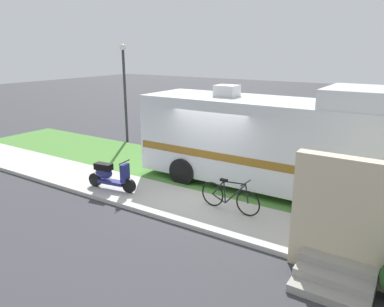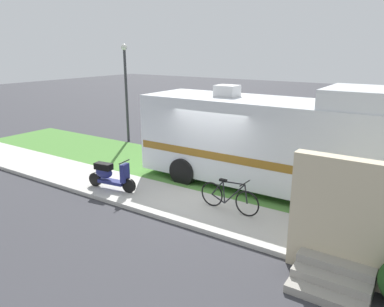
{
  "view_description": "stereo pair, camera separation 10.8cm",
  "coord_description": "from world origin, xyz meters",
  "px_view_note": "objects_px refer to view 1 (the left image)",
  "views": [
    {
      "loc": [
        5.41,
        -9.07,
        4.3
      ],
      "look_at": [
        -0.68,
        0.3,
        1.1
      ],
      "focal_mm": 34.43,
      "sensor_mm": 36.0,
      "label": 1
    },
    {
      "loc": [
        5.5,
        -9.01,
        4.3
      ],
      "look_at": [
        -0.68,
        0.3,
        1.1
      ],
      "focal_mm": 34.43,
      "sensor_mm": 36.0,
      "label": 2
    }
  ],
  "objects_px": {
    "pickup_truck_near": "(344,137)",
    "street_lamp_post": "(125,84)",
    "motorhome_rv": "(261,140)",
    "scooter": "(110,175)",
    "bottle_green": "(308,237)",
    "bicycle": "(230,197)"
  },
  "relations": [
    {
      "from": "scooter",
      "to": "pickup_truck_near",
      "type": "relative_size",
      "value": 0.31
    },
    {
      "from": "pickup_truck_near",
      "to": "bottle_green",
      "type": "distance_m",
      "value": 7.57
    },
    {
      "from": "scooter",
      "to": "street_lamp_post",
      "type": "distance_m",
      "value": 6.89
    },
    {
      "from": "bicycle",
      "to": "street_lamp_post",
      "type": "bearing_deg",
      "value": 149.97
    },
    {
      "from": "pickup_truck_near",
      "to": "street_lamp_post",
      "type": "bearing_deg",
      "value": -165.48
    },
    {
      "from": "motorhome_rv",
      "to": "bicycle",
      "type": "xyz_separation_m",
      "value": [
        0.14,
        -2.32,
        -1.07
      ]
    },
    {
      "from": "bottle_green",
      "to": "street_lamp_post",
      "type": "bearing_deg",
      "value": 153.26
    },
    {
      "from": "scooter",
      "to": "street_lamp_post",
      "type": "relative_size",
      "value": 0.38
    },
    {
      "from": "scooter",
      "to": "bottle_green",
      "type": "distance_m",
      "value": 6.06
    },
    {
      "from": "motorhome_rv",
      "to": "pickup_truck_near",
      "type": "relative_size",
      "value": 1.36
    },
    {
      "from": "bicycle",
      "to": "pickup_truck_near",
      "type": "height_order",
      "value": "pickup_truck_near"
    },
    {
      "from": "pickup_truck_near",
      "to": "street_lamp_post",
      "type": "distance_m",
      "value": 9.75
    },
    {
      "from": "motorhome_rv",
      "to": "scooter",
      "type": "height_order",
      "value": "motorhome_rv"
    },
    {
      "from": "motorhome_rv",
      "to": "scooter",
      "type": "xyz_separation_m",
      "value": [
        -3.67,
        -2.92,
        -1.0
      ]
    },
    {
      "from": "pickup_truck_near",
      "to": "bottle_green",
      "type": "bearing_deg",
      "value": -83.77
    },
    {
      "from": "bottle_green",
      "to": "street_lamp_post",
      "type": "distance_m",
      "value": 11.57
    },
    {
      "from": "motorhome_rv",
      "to": "pickup_truck_near",
      "type": "height_order",
      "value": "motorhome_rv"
    },
    {
      "from": "motorhome_rv",
      "to": "bicycle",
      "type": "height_order",
      "value": "motorhome_rv"
    },
    {
      "from": "scooter",
      "to": "motorhome_rv",
      "type": "bearing_deg",
      "value": 38.58
    },
    {
      "from": "motorhome_rv",
      "to": "bicycle",
      "type": "relative_size",
      "value": 4.25
    },
    {
      "from": "bicycle",
      "to": "pickup_truck_near",
      "type": "bearing_deg",
      "value": 78.38
    },
    {
      "from": "bottle_green",
      "to": "scooter",
      "type": "bearing_deg",
      "value": -179.45
    }
  ]
}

